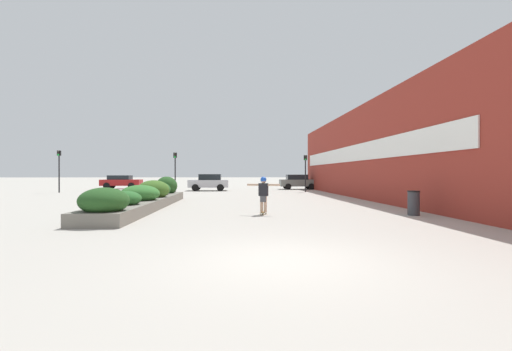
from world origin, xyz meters
The scene contains 13 objects.
ground_plane centered at (0.00, 0.00, 0.00)m, with size 300.00×300.00×0.00m, color #ADA89E.
building_wall_right centered at (7.53, 12.21, 3.08)m, with size 0.67×39.79×6.17m.
planter_box centered at (-5.27, 10.34, 0.55)m, with size 1.79×12.37×1.49m.
skateboard centered at (0.21, 7.37, 0.07)m, with size 0.33×0.61×0.09m.
skateboarder centered at (0.21, 7.37, 0.98)m, with size 1.32×0.49×1.46m.
trash_bin centered at (6.20, 6.76, 0.50)m, with size 0.48×0.48×0.99m.
car_leftmost centered at (-13.61, 32.01, 0.80)m, with size 4.22×1.86×1.49m.
car_center_left centered at (-3.59, 27.23, 0.85)m, with size 3.85×2.04×1.62m.
car_center_right centered at (14.62, 29.20, 0.84)m, with size 4.48×1.98×1.61m.
car_rightmost centered at (5.71, 29.85, 0.82)m, with size 3.96×1.93×1.57m.
traffic_light_left centered at (-6.26, 23.78, 2.40)m, with size 0.28×0.30×3.52m.
traffic_light_right centered at (5.38, 24.21, 2.29)m, with size 0.28×0.30×3.35m.
traffic_light_far_left centered at (-16.47, 24.43, 2.51)m, with size 0.28×0.30×3.71m.
Camera 1 is at (-0.90, -6.54, 1.67)m, focal length 24.00 mm.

